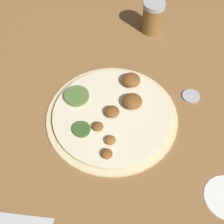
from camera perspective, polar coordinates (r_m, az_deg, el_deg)
name	(u,v)px	position (r m, az deg, el deg)	size (l,w,h in m)	color
ground_plane	(112,117)	(0.63, 0.00, -0.87)	(3.00, 3.00, 0.00)	olive
pizza	(112,113)	(0.63, 0.04, -0.24)	(0.27, 0.27, 0.03)	beige
spice_jar	(153,17)	(0.80, 7.47, 16.87)	(0.05, 0.05, 0.08)	olive
loose_cap	(191,96)	(0.68, 14.27, 2.92)	(0.04, 0.04, 0.01)	#B2B2B7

